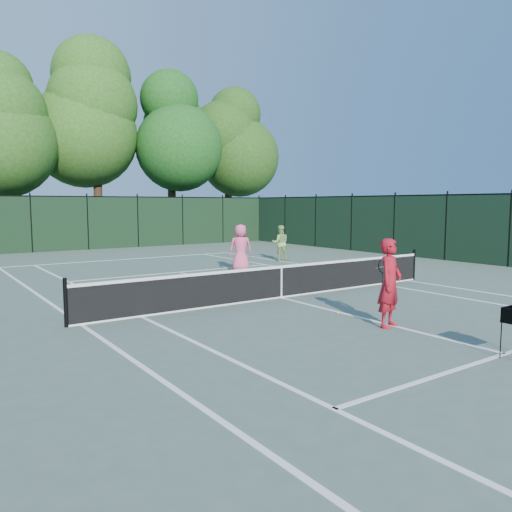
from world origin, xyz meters
TOP-DOWN VIEW (x-y plane):
  - ground at (0.00, 0.00)m, footprint 90.00×90.00m
  - sideline_doubles_left at (-5.49, 0.00)m, footprint 0.10×23.77m
  - sideline_doubles_right at (5.49, 0.00)m, footprint 0.10×23.77m
  - sideline_singles_left at (-4.12, 0.00)m, footprint 0.10×23.77m
  - sideline_singles_right at (4.12, 0.00)m, footprint 0.10×23.77m
  - baseline_far at (0.00, 11.88)m, footprint 10.97×0.10m
  - service_line_near at (0.00, -6.40)m, footprint 8.23×0.10m
  - service_line_far at (0.00, 6.40)m, footprint 8.23×0.10m
  - center_service_line at (0.00, 0.00)m, footprint 0.10×12.80m
  - tennis_net at (0.00, 0.00)m, footprint 11.69×0.09m
  - fence_far at (0.00, 18.00)m, footprint 24.00×0.05m
  - fence_right at (12.00, 0.00)m, footprint 0.05×36.00m
  - tree_2 at (-3.00, 21.80)m, footprint 6.00×6.00m
  - tree_3 at (2.00, 22.30)m, footprint 7.00×7.00m
  - tree_4 at (7.00, 21.60)m, footprint 6.20×6.20m
  - tree_5 at (12.00, 22.10)m, footprint 5.80×5.80m
  - coach at (-0.14, -3.94)m, footprint 0.87×0.85m
  - player_pink at (2.03, 5.17)m, footprint 1.05×0.88m
  - player_green at (5.61, 7.29)m, footprint 1.00×0.93m
  - loose_ball_midcourt at (-0.17, -2.41)m, footprint 0.07×0.07m

SIDE VIEW (x-z plane):
  - ground at x=0.00m, z-range 0.00..0.00m
  - sideline_doubles_left at x=-5.49m, z-range 0.00..0.01m
  - sideline_doubles_right at x=5.49m, z-range 0.00..0.01m
  - sideline_singles_left at x=-4.12m, z-range 0.00..0.01m
  - sideline_singles_right at x=4.12m, z-range 0.00..0.01m
  - baseline_far at x=0.00m, z-range 0.00..0.01m
  - service_line_near at x=0.00m, z-range 0.00..0.01m
  - service_line_far at x=0.00m, z-range 0.00..0.01m
  - center_service_line at x=0.00m, z-range 0.00..0.01m
  - loose_ball_midcourt at x=-0.17m, z-range 0.00..0.07m
  - tennis_net at x=0.00m, z-range -0.05..1.01m
  - player_green at x=5.61m, z-range 0.00..1.63m
  - player_pink at x=2.03m, z-range 0.00..1.84m
  - coach at x=-0.14m, z-range 0.00..1.90m
  - fence_far at x=0.00m, z-range 0.00..3.00m
  - fence_right at x=12.00m, z-range 0.00..3.00m
  - tree_5 at x=12.00m, z-range 1.59..13.82m
  - tree_2 at x=-3.00m, z-range 1.53..13.93m
  - tree_4 at x=7.00m, z-range 1.66..14.63m
  - tree_3 at x=2.00m, z-range 1.78..16.23m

